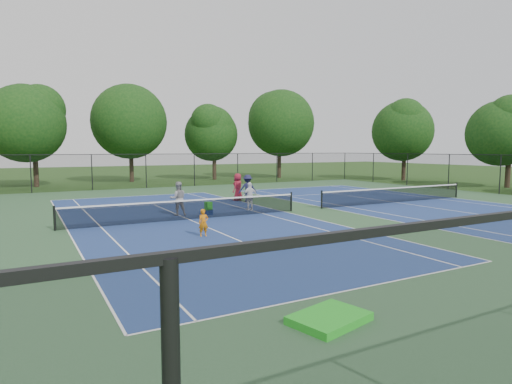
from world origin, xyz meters
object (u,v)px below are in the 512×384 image
tree_back_c (214,131)px  tree_back_d (280,120)px  child_player (203,223)px  tree_side_f (510,128)px  tree_back_b (130,119)px  bystander_a (250,196)px  tree_back_a (33,120)px  bystander_b (248,189)px  ball_hopper (208,206)px  instructor (178,199)px  ball_crate (208,213)px  tree_side_e (405,127)px  bystander_c (238,187)px

tree_back_c → tree_back_d: size_ratio=0.81×
child_player → tree_back_d: bearing=60.0°
tree_back_c → tree_side_f: tree_back_c is taller
tree_back_b → bystander_a: tree_back_b is taller
tree_back_b → tree_back_d: size_ratio=0.97×
tree_back_a → tree_back_b: (9.00, 2.00, 0.56)m
bystander_b → ball_hopper: (-4.30, -3.82, -0.41)m
child_player → tree_back_a: bearing=106.9°
instructor → ball_crate: 1.73m
tree_back_c → bystander_b: tree_back_c is taller
tree_side_e → ball_hopper: bearing=-155.4°
tree_side_e → tree_back_d: bearing=135.0°
tree_side_e → instructor: bearing=-157.5°
tree_side_e → bystander_c: 26.30m
tree_back_b → tree_side_e: 29.56m
ball_hopper → tree_back_c: bearing=66.2°
tree_side_e → child_player: tree_side_e is taller
bystander_a → bystander_c: size_ratio=0.87×
child_player → tree_side_f: bearing=19.1°
tree_back_a → child_player: 29.07m
tree_side_f → instructor: 31.37m
tree_back_c → tree_back_b: bearing=173.7°
tree_back_a → tree_back_c: size_ratio=1.09×
tree_back_a → tree_back_d: 26.01m
ball_hopper → tree_back_b: bearing=86.3°
tree_back_b → bystander_c: bearing=-82.9°
bystander_a → ball_crate: (-2.75, -0.56, -0.65)m
bystander_b → instructor: bearing=48.7°
tree_back_d → bystander_b: 24.72m
tree_back_d → tree_side_f: (11.00, -21.00, -1.57)m
tree_back_a → ball_crate: tree_back_a is taller
tree_back_d → child_player: size_ratio=9.50×
tree_back_d → tree_side_e: size_ratio=1.17×
tree_back_b → tree_back_d: 17.12m
ball_hopper → tree_side_e: bearing=24.6°
tree_side_e → bystander_b: tree_side_e is taller
child_player → instructor: bearing=88.2°
tree_side_e → tree_side_f: (1.00, -11.00, -0.56)m
tree_back_c → child_player: (-12.86, -29.08, -4.94)m
instructor → ball_crate: bearing=167.1°
tree_back_b → tree_back_a: bearing=-167.5°
bystander_c → ball_hopper: 6.39m
tree_back_c → bystander_a: (-7.86, -23.53, -4.69)m
instructor → bystander_b: size_ratio=0.98×
tree_back_b → child_player: size_ratio=9.20×
tree_back_a → bystander_c: tree_back_a is taller
tree_side_f → bystander_c: tree_side_f is taller
tree_back_a → ball_hopper: (7.39, -23.09, -5.55)m
tree_back_a → ball_crate: bearing=-72.3°
instructor → ball_hopper: bearing=167.1°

